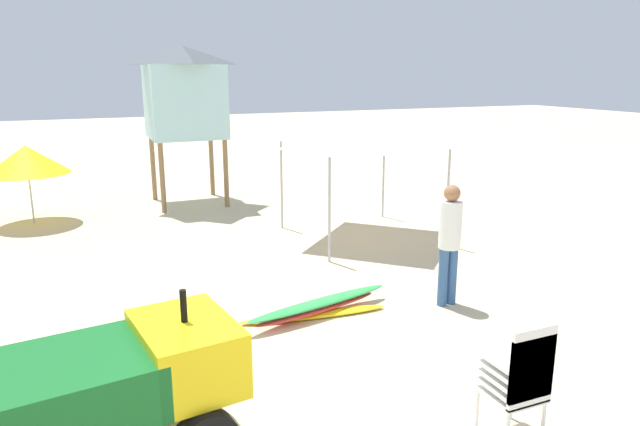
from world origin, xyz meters
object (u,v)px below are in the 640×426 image
(surfboard_pile, at_px, (317,308))
(lifeguard_tower, at_px, (184,92))
(utility_cart, at_px, (94,389))
(popup_canopy, at_px, (361,128))
(beach_umbrella_left, at_px, (27,160))
(lifeguard_near_left, at_px, (450,237))
(stacked_plastic_chairs, at_px, (521,374))

(surfboard_pile, xyz_separation_m, lifeguard_tower, (-0.23, 7.89, 2.72))
(utility_cart, xyz_separation_m, popup_canopy, (5.38, 5.59, 1.46))
(lifeguard_tower, height_order, beach_umbrella_left, lifeguard_tower)
(lifeguard_near_left, height_order, popup_canopy, popup_canopy)
(utility_cart, xyz_separation_m, beach_umbrella_left, (-0.90, 9.45, 0.66))
(stacked_plastic_chairs, bearing_deg, lifeguard_tower, 94.23)
(lifeguard_near_left, xyz_separation_m, popup_canopy, (0.47, 3.73, 1.20))
(lifeguard_tower, bearing_deg, utility_cart, -105.21)
(stacked_plastic_chairs, relative_size, beach_umbrella_left, 0.67)
(lifeguard_near_left, xyz_separation_m, lifeguard_tower, (-2.16, 8.24, 1.80))
(beach_umbrella_left, bearing_deg, surfboard_pile, -61.77)
(lifeguard_near_left, height_order, beach_umbrella_left, lifeguard_near_left)
(stacked_plastic_chairs, distance_m, popup_canopy, 7.11)
(stacked_plastic_chairs, bearing_deg, lifeguard_near_left, 65.91)
(utility_cart, height_order, lifeguard_near_left, lifeguard_near_left)
(lifeguard_tower, bearing_deg, stacked_plastic_chairs, -85.77)
(surfboard_pile, relative_size, beach_umbrella_left, 1.31)
(lifeguard_tower, bearing_deg, lifeguard_near_left, -75.32)
(utility_cart, bearing_deg, popup_canopy, 46.13)
(surfboard_pile, bearing_deg, lifeguard_near_left, -10.40)
(utility_cart, relative_size, beach_umbrella_left, 1.51)
(surfboard_pile, height_order, popup_canopy, popup_canopy)
(surfboard_pile, relative_size, lifeguard_near_left, 1.30)
(surfboard_pile, relative_size, lifeguard_tower, 0.59)
(stacked_plastic_chairs, height_order, beach_umbrella_left, beach_umbrella_left)
(utility_cart, height_order, stacked_plastic_chairs, utility_cart)
(lifeguard_tower, relative_size, beach_umbrella_left, 2.22)
(utility_cart, bearing_deg, surfboard_pile, 36.66)
(utility_cart, distance_m, surfboard_pile, 3.77)
(utility_cart, distance_m, popup_canopy, 7.90)
(utility_cart, distance_m, lifeguard_tower, 10.67)
(stacked_plastic_chairs, bearing_deg, beach_umbrella_left, 112.99)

